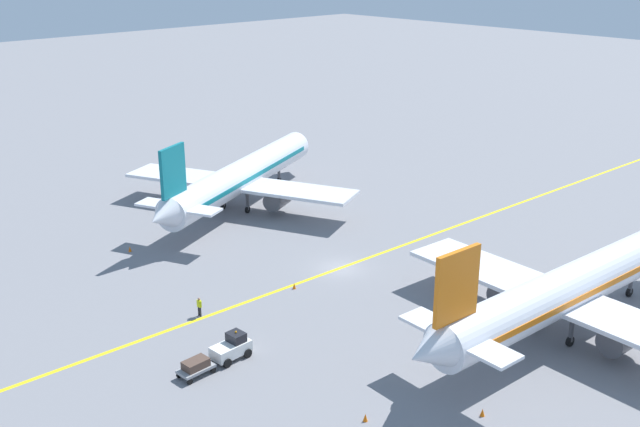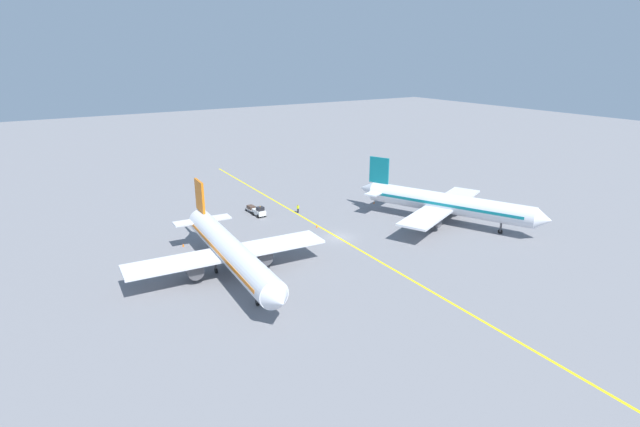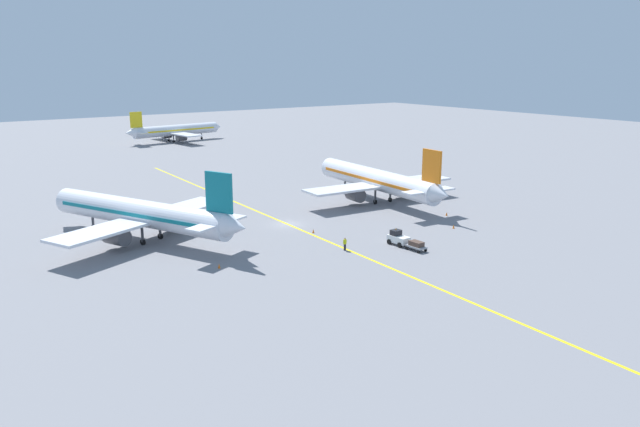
{
  "view_description": "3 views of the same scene",
  "coord_description": "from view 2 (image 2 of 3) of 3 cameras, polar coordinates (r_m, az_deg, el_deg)",
  "views": [
    {
      "loc": [
        46.36,
        -46.12,
        29.01
      ],
      "look_at": [
        -3.22,
        0.37,
        4.61
      ],
      "focal_mm": 42.0,
      "sensor_mm": 36.0,
      "label": 1
    },
    {
      "loc": [
        44.34,
        64.72,
        29.7
      ],
      "look_at": [
        -0.08,
        -5.92,
        2.63
      ],
      "focal_mm": 28.0,
      "sensor_mm": 36.0,
      "label": 2
    },
    {
      "loc": [
        -47.76,
        -76.22,
        23.69
      ],
      "look_at": [
        2.1,
        -5.45,
        2.44
      ],
      "focal_mm": 35.0,
      "sensor_mm": 36.0,
      "label": 3
    }
  ],
  "objects": [
    {
      "name": "baggage_cart_trailing",
      "position": [
        97.92,
        -7.87,
        0.61
      ],
      "size": [
        1.52,
        2.66,
        1.24
      ],
      "color": "gray",
      "rests_on": "ground"
    },
    {
      "name": "traffic_cone_far_edge",
      "position": [
        82.96,
        -15.37,
        -3.48
      ],
      "size": [
        0.32,
        0.32,
        0.55
      ],
      "primitive_type": "cone",
      "color": "orange",
      "rests_on": "ground"
    },
    {
      "name": "ground_plane",
      "position": [
        83.89,
        2.11,
        -2.77
      ],
      "size": [
        400.0,
        400.0,
        0.0
      ],
      "primitive_type": "plane",
      "color": "slate"
    },
    {
      "name": "traffic_cone_by_wingtip",
      "position": [
        103.18,
        6.2,
        1.3
      ],
      "size": [
        0.32,
        0.32,
        0.55
      ],
      "primitive_type": "cone",
      "color": "orange",
      "rests_on": "ground"
    },
    {
      "name": "traffic_cone_mid_apron",
      "position": [
        89.67,
        -13.57,
        -1.7
      ],
      "size": [
        0.32,
        0.32,
        0.55
      ],
      "primitive_type": "cone",
      "color": "orange",
      "rests_on": "ground"
    },
    {
      "name": "traffic_cone_near_nose",
      "position": [
        88.46,
        -0.36,
        -1.46
      ],
      "size": [
        0.32,
        0.32,
        0.55
      ],
      "primitive_type": "cone",
      "color": "orange",
      "rests_on": "ground"
    },
    {
      "name": "apron_yellow_centreline",
      "position": [
        83.88,
        2.11,
        -2.77
      ],
      "size": [
        4.86,
        119.93,
        0.01
      ],
      "primitive_type": "cube",
      "rotation": [
        0.0,
        0.0,
        -0.04
      ],
      "color": "yellow",
      "rests_on": "ground"
    },
    {
      "name": "ground_crew_worker",
      "position": [
        96.45,
        -2.54,
        0.59
      ],
      "size": [
        0.58,
        0.26,
        1.68
      ],
      "color": "#23232D",
      "rests_on": "ground"
    },
    {
      "name": "airplane_at_gate",
      "position": [
        92.59,
        14.14,
        1.11
      ],
      "size": [
        27.7,
        33.67,
        10.6
      ],
      "color": "silver",
      "rests_on": "ground"
    },
    {
      "name": "baggage_tug_white",
      "position": [
        95.08,
        -6.96,
        0.21
      ],
      "size": [
        1.87,
        3.07,
        2.11
      ],
      "color": "white",
      "rests_on": "ground"
    },
    {
      "name": "airplane_adjacent_stand",
      "position": [
        69.87,
        -10.32,
        -4.17
      ],
      "size": [
        28.27,
        35.53,
        10.6
      ],
      "color": "silver",
      "rests_on": "ground"
    }
  ]
}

